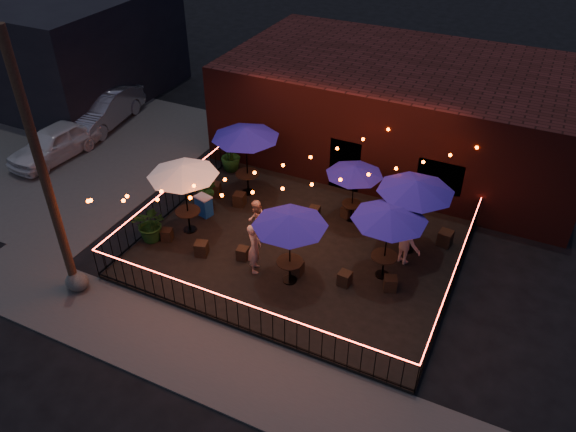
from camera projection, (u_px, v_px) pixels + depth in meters
name	position (u px, v px, depth m)	size (l,w,h in m)	color
ground	(272.00, 288.00, 17.20)	(110.00, 110.00, 0.00)	black
patio	(299.00, 249.00, 18.63)	(10.00, 8.00, 0.15)	black
sidewalk	(215.00, 363.00, 14.80)	(18.00, 2.50, 0.05)	#44413F
parking_lot	(69.00, 149.00, 24.40)	(11.00, 12.00, 0.02)	#44413F
brick_building	(404.00, 110.00, 23.02)	(14.00, 8.00, 4.00)	#33110E
background_building	(39.00, 40.00, 28.76)	(12.00, 9.00, 5.00)	black
utility_pole	(44.00, 176.00, 14.90)	(0.26, 0.26, 8.00)	#352315
fence_front	(238.00, 315.00, 15.35)	(10.00, 0.04, 1.04)	black
fence_left	(173.00, 198.00, 20.06)	(0.04, 8.00, 1.04)	black
fence_right	(453.00, 280.00, 16.51)	(0.04, 8.00, 1.04)	black
festoon_lights	(266.00, 184.00, 17.35)	(10.02, 8.72, 1.32)	#FF3C00
cafe_table_0	(183.00, 171.00, 18.01)	(2.79, 2.79, 2.58)	black
cafe_table_1	(245.00, 134.00, 19.88)	(2.60, 2.60, 2.72)	black
cafe_table_2	(290.00, 221.00, 15.95)	(2.86, 2.86, 2.46)	black
cafe_table_3	(355.00, 171.00, 18.75)	(2.22, 2.22, 2.17)	black
cafe_table_4	(390.00, 216.00, 16.14)	(2.98, 2.98, 2.49)	black
cafe_table_5	(416.00, 187.00, 17.09)	(3.11, 3.11, 2.66)	black
bistro_chair_0	(167.00, 235.00, 18.81)	(0.34, 0.34, 0.41)	black
bistro_chair_1	(201.00, 249.00, 18.15)	(0.40, 0.40, 0.47)	black
bistro_chair_2	(214.00, 190.00, 20.99)	(0.44, 0.44, 0.52)	black
bistro_chair_3	(240.00, 199.00, 20.49)	(0.40, 0.40, 0.48)	black
bistro_chair_4	(243.00, 253.00, 18.00)	(0.35, 0.35, 0.42)	black
bistro_chair_5	(297.00, 268.00, 17.40)	(0.36, 0.36, 0.43)	black
bistro_chair_6	(314.00, 212.00, 19.86)	(0.36, 0.36, 0.43)	black
bistro_chair_7	(347.00, 212.00, 19.90)	(0.34, 0.34, 0.40)	black
bistro_chair_8	(345.00, 278.00, 17.00)	(0.37, 0.37, 0.44)	black
bistro_chair_9	(390.00, 283.00, 16.81)	(0.38, 0.38, 0.45)	black
bistro_chair_10	(402.00, 222.00, 19.39)	(0.35, 0.35, 0.42)	black
bistro_chair_11	(445.00, 238.00, 18.57)	(0.43, 0.43, 0.51)	black
patron_a	(254.00, 248.00, 17.17)	(0.63, 0.41, 1.72)	tan
patron_b	(256.00, 221.00, 18.49)	(0.74, 0.58, 1.53)	#C6AA89
patron_c	(406.00, 241.00, 17.51)	(1.08, 0.62, 1.67)	#DBB48A
potted_shrub_a	(151.00, 224.00, 18.56)	(1.17, 1.01, 1.30)	#113D0E
potted_shrub_b	(208.00, 191.00, 20.19)	(0.71, 0.58, 1.30)	#0B3A0D
potted_shrub_c	(230.00, 154.00, 22.30)	(0.78, 0.78, 1.40)	#0E3A0C
cooler	(204.00, 206.00, 19.90)	(0.66, 0.54, 0.76)	#1245A6
boulder	(77.00, 282.00, 16.96)	(0.81, 0.69, 0.64)	#3F403B
car_white	(54.00, 143.00, 23.39)	(1.64, 4.08, 1.39)	white
car_silver	(103.00, 109.00, 25.87)	(1.69, 4.85, 1.60)	#9A9AA3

